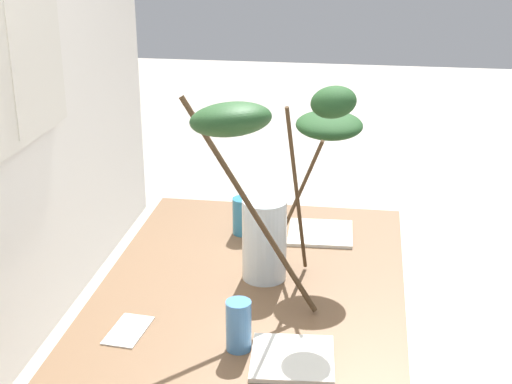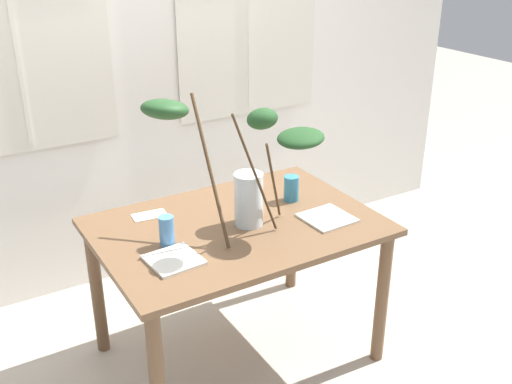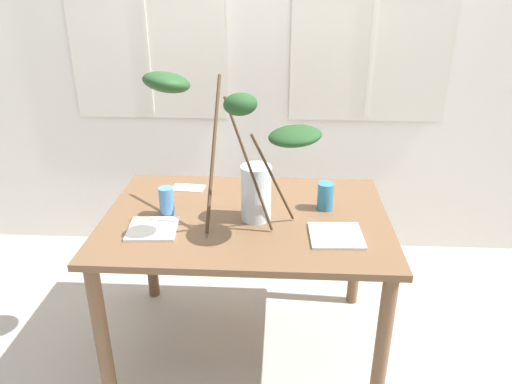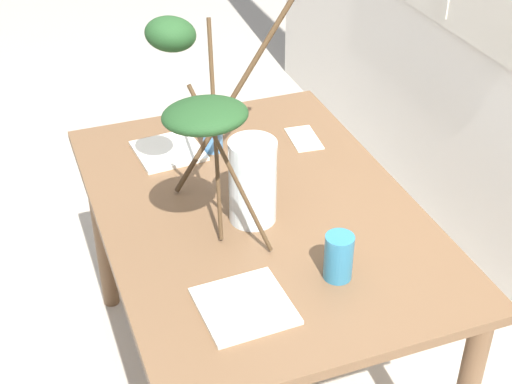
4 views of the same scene
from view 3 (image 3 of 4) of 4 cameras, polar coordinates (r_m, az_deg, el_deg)
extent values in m
plane|color=#B7AD9E|center=(2.62, -1.03, -17.40)|extent=(14.00, 14.00, 0.00)
cube|color=silver|center=(3.07, 0.32, 18.92)|extent=(4.61, 0.12, 2.91)
cube|color=brown|center=(2.20, -1.17, -3.10)|extent=(1.29, 0.90, 0.03)
cylinder|color=brown|center=(2.21, -17.74, -15.89)|extent=(0.06, 0.06, 0.71)
cylinder|color=brown|center=(2.13, 14.67, -17.26)|extent=(0.06, 0.06, 0.71)
cylinder|color=brown|center=(2.82, -12.46, -5.79)|extent=(0.06, 0.06, 0.71)
cylinder|color=brown|center=(2.76, 11.78, -6.48)|extent=(0.06, 0.06, 0.71)
cylinder|color=silver|center=(2.11, 0.00, -0.12)|extent=(0.13, 0.13, 0.25)
cylinder|color=silver|center=(2.15, 0.00, -2.07)|extent=(0.12, 0.12, 0.08)
cylinder|color=#47331E|center=(1.99, 2.11, 1.47)|extent=(0.19, 0.17, 0.44)
ellipsoid|color=#1E421E|center=(1.83, 4.62, 6.63)|extent=(0.29, 0.29, 0.09)
cylinder|color=#47331E|center=(1.96, -0.81, 3.07)|extent=(0.21, 0.06, 0.56)
ellipsoid|color=#1E421E|center=(1.79, -1.79, 10.31)|extent=(0.16, 0.16, 0.11)
cylinder|color=#47331E|center=(2.08, -5.06, 4.65)|extent=(0.04, 0.38, 0.60)
ellipsoid|color=#1E421E|center=(2.04, -10.54, 12.60)|extent=(0.21, 0.22, 0.14)
cylinder|color=#4C84BC|center=(2.20, -10.50, -1.14)|extent=(0.07, 0.07, 0.14)
cylinder|color=teal|center=(2.25, 8.18, -0.49)|extent=(0.08, 0.08, 0.13)
cube|color=silver|center=(2.12, -12.10, -4.27)|extent=(0.22, 0.22, 0.01)
cube|color=silver|center=(2.05, 9.42, -5.10)|extent=(0.23, 0.23, 0.01)
cube|color=silver|center=(2.49, -7.96, 0.49)|extent=(0.17, 0.10, 0.00)
camera|label=1|loc=(2.71, -52.92, 16.98)|focal=53.49mm
camera|label=2|loc=(1.42, -101.54, 7.93)|focal=42.70mm
camera|label=4|loc=(2.04, 57.52, 21.77)|focal=52.86mm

